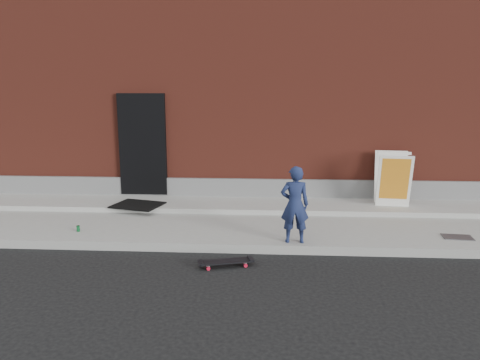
# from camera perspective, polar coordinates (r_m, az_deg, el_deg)

# --- Properties ---
(ground) EXTENTS (80.00, 80.00, 0.00)m
(ground) POSITION_cam_1_polar(r_m,az_deg,el_deg) (7.72, 1.85, -9.00)
(ground) COLOR black
(ground) RESTS_ON ground
(sidewalk) EXTENTS (20.00, 3.00, 0.15)m
(sidewalk) POSITION_cam_1_polar(r_m,az_deg,el_deg) (9.12, 2.14, -5.25)
(sidewalk) COLOR gray
(sidewalk) RESTS_ON ground
(apron) EXTENTS (20.00, 1.20, 0.10)m
(apron) POSITION_cam_1_polar(r_m,az_deg,el_deg) (9.95, 2.28, -3.06)
(apron) COLOR gray
(apron) RESTS_ON sidewalk
(building) EXTENTS (20.00, 8.10, 5.00)m
(building) POSITION_cam_1_polar(r_m,az_deg,el_deg) (14.22, 2.78, 10.70)
(building) COLOR maroon
(building) RESTS_ON ground
(child) EXTENTS (0.48, 0.33, 1.28)m
(child) POSITION_cam_1_polar(r_m,az_deg,el_deg) (7.68, 6.69, -3.00)
(child) COLOR #1A244A
(child) RESTS_ON sidewalk
(skateboard) EXTENTS (0.85, 0.42, 0.09)m
(skateboard) POSITION_cam_1_polar(r_m,az_deg,el_deg) (7.19, -1.72, -9.93)
(skateboard) COLOR red
(skateboard) RESTS_ON ground
(pizza_sign) EXTENTS (0.74, 0.85, 1.11)m
(pizza_sign) POSITION_cam_1_polar(r_m,az_deg,el_deg) (10.13, 18.13, 0.16)
(pizza_sign) COLOR white
(pizza_sign) RESTS_ON apron
(soda_can) EXTENTS (0.06, 0.06, 0.11)m
(soda_can) POSITION_cam_1_polar(r_m,az_deg,el_deg) (8.82, -19.12, -5.61)
(soda_can) COLOR #197E3B
(soda_can) RESTS_ON sidewalk
(doormat) EXTENTS (1.11, 0.99, 0.03)m
(doormat) POSITION_cam_1_polar(r_m,az_deg,el_deg) (9.92, -12.36, -2.99)
(doormat) COLOR black
(doormat) RESTS_ON apron
(utility_plate) EXTENTS (0.51, 0.35, 0.01)m
(utility_plate) POSITION_cam_1_polar(r_m,az_deg,el_deg) (8.85, 24.99, -6.33)
(utility_plate) COLOR #535358
(utility_plate) RESTS_ON sidewalk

